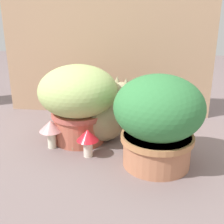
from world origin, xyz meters
The scene contains 7 objects.
ground_plane centered at (0.00, 0.00, 0.00)m, with size 6.00×6.00×0.00m, color slate.
cardboard_backdrop centered at (-0.03, 0.55, 0.42)m, with size 1.26×0.03×0.83m, color tan.
grass_planter centered at (-0.11, 0.12, 0.22)m, with size 0.38×0.38×0.38m.
leafy_planter centered at (0.28, -0.07, 0.21)m, with size 0.37×0.37×0.39m.
cat centered at (0.04, 0.16, 0.12)m, with size 0.31×0.32×0.32m.
mushroom_ornament_red centered at (-0.03, -0.04, 0.09)m, with size 0.10×0.10×0.13m.
mushroom_ornament_pink centered at (-0.22, 0.02, 0.10)m, with size 0.11×0.11×0.14m.
Camera 1 is at (0.24, -1.19, 0.64)m, focal length 46.83 mm.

